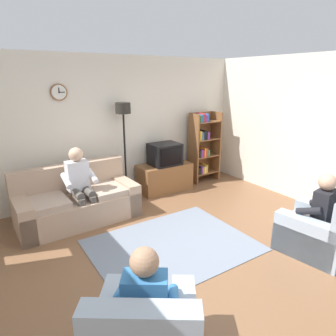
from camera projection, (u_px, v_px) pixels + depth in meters
ground_plane at (195, 253)px, 4.03m from camera, size 12.00×12.00×0.00m
back_wall_assembly at (113, 128)px, 5.77m from camera, size 6.20×0.17×2.70m
right_wall at (328, 134)px, 5.13m from camera, size 0.12×5.80×2.70m
couch at (77, 202)px, 4.90m from camera, size 1.93×0.95×0.90m
tv_stand at (164, 177)px, 6.24m from camera, size 1.10×0.56×0.57m
tv at (165, 154)px, 6.07m from camera, size 0.60×0.49×0.44m
bookshelf at (202, 146)px, 6.69m from camera, size 0.68×0.36×1.56m
floor_lamp at (124, 124)px, 5.54m from camera, size 0.28×0.28×1.85m
armchair_near_bookshelf at (319, 232)px, 4.00m from camera, size 0.93×1.00×0.90m
area_rug at (172, 245)px, 4.22m from camera, size 2.20×1.70×0.01m
person_on_couch at (80, 182)px, 4.72m from camera, size 0.52×0.55×1.24m
person_in_left_armchair at (147, 299)px, 2.35m from camera, size 0.61×0.64×1.12m
person_in_right_armchair at (316, 209)px, 3.97m from camera, size 0.56×0.58×1.12m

